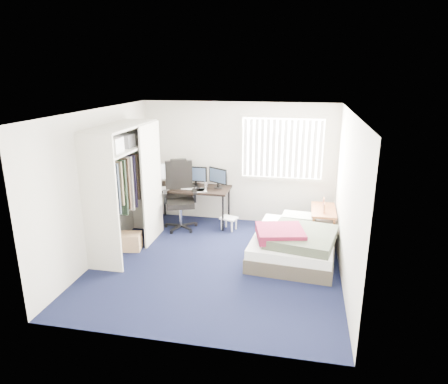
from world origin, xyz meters
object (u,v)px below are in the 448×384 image
(office_chair, at_px, (180,202))
(nightstand, at_px, (323,213))
(desk, at_px, (192,186))
(bed, at_px, (294,242))

(office_chair, distance_m, nightstand, 2.83)
(desk, height_order, office_chair, office_chair)
(bed, bearing_deg, nightstand, 60.07)
(office_chair, distance_m, bed, 2.53)
(nightstand, bearing_deg, desk, 171.59)
(nightstand, height_order, bed, nightstand)
(nightstand, xyz_separation_m, bed, (-0.49, -0.86, -0.27))
(office_chair, xyz_separation_m, bed, (2.34, -0.94, -0.27))
(nightstand, distance_m, bed, 1.03)
(desk, bearing_deg, office_chair, -120.32)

